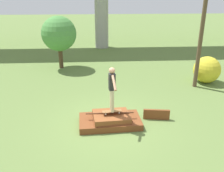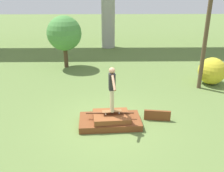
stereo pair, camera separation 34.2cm
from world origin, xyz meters
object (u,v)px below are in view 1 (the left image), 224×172
object	(u,v)px
skater	(112,86)
tree_behind_left	(59,34)
utility_pole	(204,14)
bush_yellow_flowering	(207,70)
skateboard	(112,111)

from	to	relation	value
skater	tree_behind_left	distance (m)	7.84
skater	utility_pole	bearing A→B (deg)	38.75
bush_yellow_flowering	tree_behind_left	bearing A→B (deg)	159.02
utility_pole	bush_yellow_flowering	world-z (taller)	utility_pole
tree_behind_left	skateboard	bearing A→B (deg)	-69.04
skater	bush_yellow_flowering	xyz separation A→B (m)	(5.32, 4.19, -0.85)
utility_pole	tree_behind_left	xyz separation A→B (m)	(-7.32, 3.67, -1.50)
tree_behind_left	bush_yellow_flowering	world-z (taller)	tree_behind_left
tree_behind_left	bush_yellow_flowering	size ratio (longest dim) A/B	2.28
skateboard	bush_yellow_flowering	size ratio (longest dim) A/B	0.52
utility_pole	bush_yellow_flowering	distance (m)	3.10
skateboard	skater	world-z (taller)	skater
skater	tree_behind_left	xyz separation A→B (m)	(-2.80, 7.30, 0.59)
skateboard	tree_behind_left	size ratio (longest dim) A/B	0.23
tree_behind_left	utility_pole	bearing A→B (deg)	-26.66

